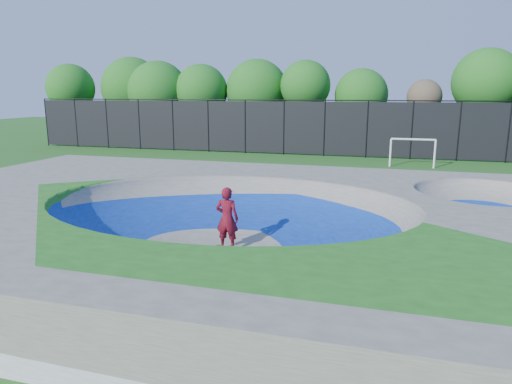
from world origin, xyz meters
TOP-DOWN VIEW (x-y plane):
  - ground at (0.00, 0.00)m, footprint 120.00×120.00m
  - skate_deck at (0.00, 0.00)m, footprint 22.00×14.00m
  - skater at (-0.02, -0.05)m, footprint 0.69×0.46m
  - skateboard at (-0.02, -0.05)m, footprint 0.80×0.30m
  - soccer_goal at (5.94, 17.38)m, footprint 2.72×0.12m
  - fence at (0.00, 21.00)m, footprint 48.09×0.09m
  - treeline at (0.13, 25.90)m, footprint 52.83×8.03m

SIDE VIEW (x-z plane):
  - ground at x=0.00m, z-range 0.00..0.00m
  - skateboard at x=-0.02m, z-range 0.00..0.05m
  - skate_deck at x=0.00m, z-range 0.00..1.50m
  - skater at x=-0.02m, z-range 0.00..1.89m
  - soccer_goal at x=5.94m, z-range 0.34..2.14m
  - fence at x=0.00m, z-range 0.08..4.12m
  - treeline at x=0.13m, z-range 0.69..9.25m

